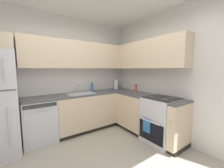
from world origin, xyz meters
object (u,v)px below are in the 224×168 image
paper_towel_roll (116,84)px  oil_bottle (136,89)px  oven_range (161,119)px  dishwasher (40,121)px  soap_bottle (92,87)px

paper_towel_roll → oil_bottle: paper_towel_roll is taller
oven_range → paper_towel_roll: paper_towel_roll is taller
dishwasher → paper_towel_roll: bearing=4.5°
oven_range → soap_bottle: 1.83m
soap_bottle → paper_towel_roll: (0.77, -0.02, 0.03)m
oven_range → oil_bottle: oil_bottle is taller
oven_range → oil_bottle: bearing=91.5°
oil_bottle → soap_bottle: bearing=129.6°
oven_range → oil_bottle: (-0.02, 0.71, 0.54)m
dishwasher → oven_range: bearing=-34.8°
oven_range → paper_towel_roll: (0.03, 1.57, 0.58)m
dishwasher → oven_range: size_ratio=0.82×
dishwasher → soap_bottle: (1.28, 0.18, 0.57)m
oven_range → oil_bottle: size_ratio=4.97×
oven_range → soap_bottle: (-0.74, 1.59, 0.54)m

